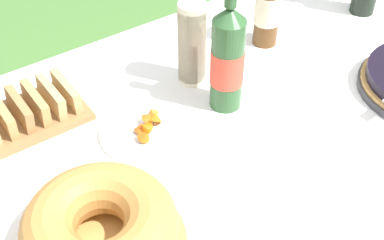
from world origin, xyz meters
name	(u,v)px	position (x,y,z in m)	size (l,w,h in m)	color
garden_table	(250,170)	(0.00, 0.00, 0.67)	(1.73, 1.20, 0.73)	brown
tablecloth	(251,156)	(0.00, 0.00, 0.72)	(1.74, 1.21, 0.10)	white
bundt_cake	(100,228)	(-0.40, -0.03, 0.79)	(0.32, 0.32, 0.11)	tan
cup_stack	(192,44)	(0.04, 0.30, 0.85)	(0.07, 0.07, 0.23)	beige
cider_bottle_green	(227,59)	(0.05, 0.17, 0.87)	(0.08, 0.08, 0.36)	#2D562D
cider_bottle_amber	(268,1)	(0.32, 0.32, 0.87)	(0.07, 0.07, 0.35)	brown
snack_plate_far	(143,130)	(-0.17, 0.19, 0.74)	(0.20, 0.20, 0.05)	white
bread_board	(29,111)	(-0.37, 0.39, 0.76)	(0.26, 0.18, 0.07)	olive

